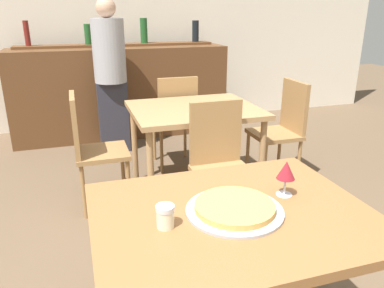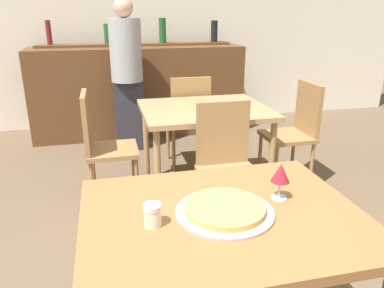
{
  "view_description": "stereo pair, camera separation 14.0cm",
  "coord_description": "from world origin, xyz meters",
  "px_view_note": "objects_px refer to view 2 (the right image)",
  "views": [
    {
      "loc": [
        -0.55,
        -1.21,
        1.52
      ],
      "look_at": [
        0.0,
        0.55,
        0.85
      ],
      "focal_mm": 35.0,
      "sensor_mm": 36.0,
      "label": 1
    },
    {
      "loc": [
        -0.42,
        -1.25,
        1.52
      ],
      "look_at": [
        0.0,
        0.55,
        0.85
      ],
      "focal_mm": 35.0,
      "sensor_mm": 36.0,
      "label": 2
    }
  ],
  "objects_px": {
    "chair_far_side_front": "(226,160)",
    "cheese_shaker": "(153,215)",
    "pizza_tray": "(225,210)",
    "wine_glass": "(281,174)",
    "chair_far_side_left": "(101,142)",
    "chair_far_side_right": "(296,127)",
    "chair_far_side_back": "(189,116)",
    "person_standing": "(127,72)"
  },
  "relations": [
    {
      "from": "chair_far_side_back",
      "to": "chair_far_side_left",
      "type": "xyz_separation_m",
      "value": [
        -0.84,
        -0.59,
        0.0
      ]
    },
    {
      "from": "chair_far_side_front",
      "to": "pizza_tray",
      "type": "xyz_separation_m",
      "value": [
        -0.35,
        -1.03,
        0.23
      ]
    },
    {
      "from": "chair_far_side_right",
      "to": "cheese_shaker",
      "type": "distance_m",
      "value": 2.23
    },
    {
      "from": "wine_glass",
      "to": "cheese_shaker",
      "type": "bearing_deg",
      "value": -170.59
    },
    {
      "from": "chair_far_side_back",
      "to": "cheese_shaker",
      "type": "relative_size",
      "value": 10.6
    },
    {
      "from": "chair_far_side_left",
      "to": "cheese_shaker",
      "type": "xyz_separation_m",
      "value": [
        0.2,
        -1.65,
        0.26
      ]
    },
    {
      "from": "chair_far_side_back",
      "to": "chair_far_side_right",
      "type": "relative_size",
      "value": 1.0
    },
    {
      "from": "person_standing",
      "to": "wine_glass",
      "type": "height_order",
      "value": "person_standing"
    },
    {
      "from": "pizza_tray",
      "to": "cheese_shaker",
      "type": "height_order",
      "value": "cheese_shaker"
    },
    {
      "from": "chair_far_side_left",
      "to": "chair_far_side_right",
      "type": "distance_m",
      "value": 1.68
    },
    {
      "from": "chair_far_side_back",
      "to": "chair_far_side_left",
      "type": "height_order",
      "value": "same"
    },
    {
      "from": "pizza_tray",
      "to": "cheese_shaker",
      "type": "bearing_deg",
      "value": -175.59
    },
    {
      "from": "pizza_tray",
      "to": "person_standing",
      "type": "bearing_deg",
      "value": 93.56
    },
    {
      "from": "chair_far_side_back",
      "to": "pizza_tray",
      "type": "xyz_separation_m",
      "value": [
        -0.35,
        -2.22,
        0.23
      ]
    },
    {
      "from": "chair_far_side_front",
      "to": "wine_glass",
      "type": "distance_m",
      "value": 1.02
    },
    {
      "from": "chair_far_side_back",
      "to": "person_standing",
      "type": "distance_m",
      "value": 0.93
    },
    {
      "from": "pizza_tray",
      "to": "person_standing",
      "type": "xyz_separation_m",
      "value": [
        -0.18,
        2.89,
        0.12
      ]
    },
    {
      "from": "chair_far_side_right",
      "to": "pizza_tray",
      "type": "relative_size",
      "value": 2.37
    },
    {
      "from": "cheese_shaker",
      "to": "chair_far_side_left",
      "type": "bearing_deg",
      "value": 96.89
    },
    {
      "from": "pizza_tray",
      "to": "wine_glass",
      "type": "distance_m",
      "value": 0.29
    },
    {
      "from": "chair_far_side_front",
      "to": "pizza_tray",
      "type": "distance_m",
      "value": 1.11
    },
    {
      "from": "chair_far_side_front",
      "to": "person_standing",
      "type": "height_order",
      "value": "person_standing"
    },
    {
      "from": "chair_far_side_left",
      "to": "chair_far_side_right",
      "type": "xyz_separation_m",
      "value": [
        1.68,
        0.0,
        0.0
      ]
    },
    {
      "from": "wine_glass",
      "to": "chair_far_side_right",
      "type": "bearing_deg",
      "value": 59.12
    },
    {
      "from": "chair_far_side_back",
      "to": "wine_glass",
      "type": "bearing_deg",
      "value": 87.67
    },
    {
      "from": "cheese_shaker",
      "to": "wine_glass",
      "type": "distance_m",
      "value": 0.57
    },
    {
      "from": "person_standing",
      "to": "wine_glass",
      "type": "relative_size",
      "value": 10.33
    },
    {
      "from": "chair_far_side_front",
      "to": "chair_far_side_left",
      "type": "xyz_separation_m",
      "value": [
        -0.84,
        0.59,
        0.0
      ]
    },
    {
      "from": "cheese_shaker",
      "to": "person_standing",
      "type": "xyz_separation_m",
      "value": [
        0.11,
        2.92,
        0.09
      ]
    },
    {
      "from": "chair_far_side_back",
      "to": "chair_far_side_right",
      "type": "xyz_separation_m",
      "value": [
        0.84,
        -0.59,
        0.0
      ]
    },
    {
      "from": "cheese_shaker",
      "to": "wine_glass",
      "type": "bearing_deg",
      "value": 9.41
    },
    {
      "from": "wine_glass",
      "to": "pizza_tray",
      "type": "bearing_deg",
      "value": -165.32
    },
    {
      "from": "cheese_shaker",
      "to": "wine_glass",
      "type": "relative_size",
      "value": 0.55
    },
    {
      "from": "person_standing",
      "to": "pizza_tray",
      "type": "bearing_deg",
      "value": -86.44
    },
    {
      "from": "cheese_shaker",
      "to": "pizza_tray",
      "type": "bearing_deg",
      "value": 4.41
    },
    {
      "from": "chair_far_side_front",
      "to": "cheese_shaker",
      "type": "xyz_separation_m",
      "value": [
        -0.64,
        -1.05,
        0.26
      ]
    },
    {
      "from": "pizza_tray",
      "to": "person_standing",
      "type": "height_order",
      "value": "person_standing"
    },
    {
      "from": "chair_far_side_front",
      "to": "cheese_shaker",
      "type": "bearing_deg",
      "value": -121.42
    },
    {
      "from": "chair_far_side_right",
      "to": "pizza_tray",
      "type": "height_order",
      "value": "chair_far_side_right"
    },
    {
      "from": "pizza_tray",
      "to": "chair_far_side_right",
      "type": "bearing_deg",
      "value": 53.63
    },
    {
      "from": "chair_far_side_left",
      "to": "chair_far_side_right",
      "type": "relative_size",
      "value": 1.0
    },
    {
      "from": "chair_far_side_front",
      "to": "cheese_shaker",
      "type": "height_order",
      "value": "chair_far_side_front"
    }
  ]
}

